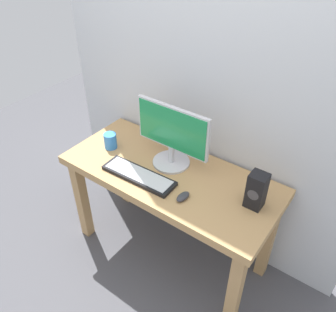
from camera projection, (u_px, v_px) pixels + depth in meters
ground_plane at (170, 250)px, 2.62m from camera, size 6.00×6.00×0.00m
wall_back at (206, 41)px, 1.94m from camera, size 2.18×0.04×3.00m
desk at (170, 186)px, 2.23m from camera, size 1.39×0.61×0.77m
monitor at (172, 135)px, 2.11m from camera, size 0.51×0.24×0.41m
keyboard_primary at (139, 175)px, 2.11m from camera, size 0.48×0.16×0.03m
mouse at (183, 197)px, 1.96m from camera, size 0.06×0.10×0.03m
speaker_right at (256, 191)px, 1.86m from camera, size 0.10×0.10×0.22m
coffee_mug at (110, 141)px, 2.34m from camera, size 0.09×0.09×0.11m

